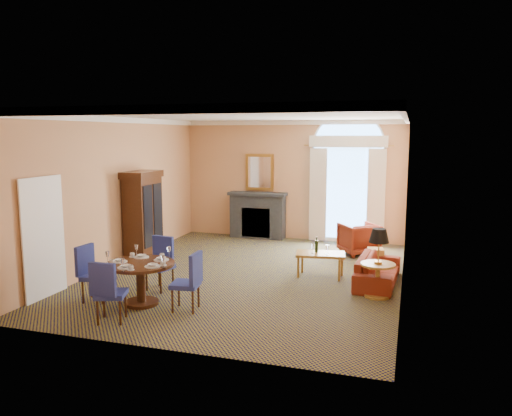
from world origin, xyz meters
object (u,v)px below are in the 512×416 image
(sofa, at_px, (378,270))
(side_table, at_px, (378,255))
(armoire, at_px, (143,217))
(armchair, at_px, (359,239))
(coffee_table, at_px, (320,255))
(dining_table, at_px, (141,273))

(sofa, xyz_separation_m, side_table, (0.05, -0.81, 0.50))
(armoire, bearing_deg, armchair, 21.95)
(sofa, height_order, armchair, armchair)
(armoire, xyz_separation_m, coffee_table, (4.14, -0.28, -0.52))
(coffee_table, height_order, side_table, side_table)
(sofa, distance_m, armchair, 2.37)
(dining_table, height_order, armchair, dining_table)
(sofa, height_order, side_table, side_table)
(armchair, bearing_deg, dining_table, 22.81)
(dining_table, distance_m, sofa, 4.43)
(dining_table, distance_m, side_table, 4.09)
(armoire, height_order, sofa, armoire)
(coffee_table, bearing_deg, sofa, -15.19)
(dining_table, xyz_separation_m, coffee_table, (2.58, 2.52, -0.10))
(armoire, bearing_deg, side_table, -12.93)
(dining_table, xyz_separation_m, sofa, (3.71, 2.40, -0.28))
(armoire, relative_size, side_table, 1.68)
(armoire, distance_m, dining_table, 3.24)
(coffee_table, distance_m, side_table, 1.54)
(armchair, bearing_deg, armoire, -11.58)
(armoire, height_order, side_table, armoire)
(dining_table, distance_m, coffee_table, 3.61)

